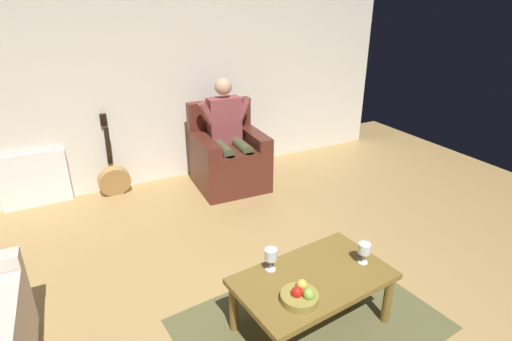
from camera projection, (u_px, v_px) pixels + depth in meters
name	position (u px, v px, depth m)	size (l,w,h in m)	color
wall_back	(168.00, 64.00, 4.64)	(5.88, 0.06, 2.77)	silver
rug	(310.00, 324.00, 2.88)	(1.73, 1.21, 0.01)	brown
armchair	(229.00, 158.00, 4.80)	(0.80, 0.78, 0.97)	#4F2219
person_seated	(228.00, 132.00, 4.65)	(0.64, 0.61, 1.27)	brown
coffee_table	(313.00, 283.00, 2.73)	(1.09, 0.71, 0.42)	brown
guitar	(114.00, 178.00, 4.62)	(0.35, 0.25, 0.93)	#A97D45
radiator	(34.00, 180.00, 4.35)	(0.69, 0.06, 0.60)	white
wine_glass_near	(364.00, 249.00, 2.80)	(0.09, 0.09, 0.15)	silver
wine_glass_far	(271.00, 256.00, 2.73)	(0.09, 0.09, 0.16)	silver
fruit_bowl	(300.00, 296.00, 2.48)	(0.23, 0.23, 0.11)	olive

